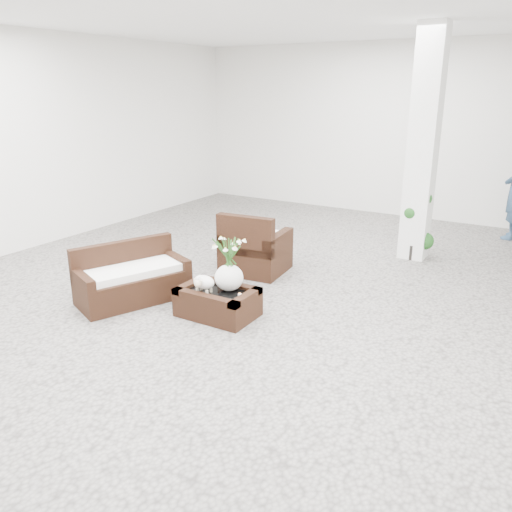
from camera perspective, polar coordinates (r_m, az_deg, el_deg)
The scene contains 9 objects.
ground at distance 6.70m, azimuth 0.44°, elevation -4.82°, with size 11.00×11.00×0.00m, color gray.
column at distance 8.39m, azimuth 17.88°, elevation 11.37°, with size 0.40×0.40×3.50m, color white.
coffee_table at distance 6.21m, azimuth -4.22°, elevation -5.20°, with size 0.90×0.60×0.31m, color black.
sheep_figurine at distance 6.11m, azimuth -5.74°, elevation -3.03°, with size 0.28×0.23×0.21m, color white.
planter_narcissus at distance 6.04m, azimuth -3.02°, elevation -0.23°, with size 0.44×0.44×0.80m, color white, non-canonical shape.
tealight at distance 6.01m, azimuth -1.80°, elevation -4.23°, with size 0.04×0.04×0.03m, color white.
armchair at distance 7.59m, azimuth -0.02°, elevation 1.61°, with size 0.85×0.82×0.91m, color black.
loveseat at distance 6.74m, azimuth -13.43°, elevation -1.89°, with size 1.36×0.65×0.73m, color black.
topiary at distance 8.52m, azimuth 17.30°, elevation 4.60°, with size 0.39×0.39×1.48m, color #174215, non-canonical shape.
Camera 1 is at (3.14, -5.31, 2.61)m, focal length 36.43 mm.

